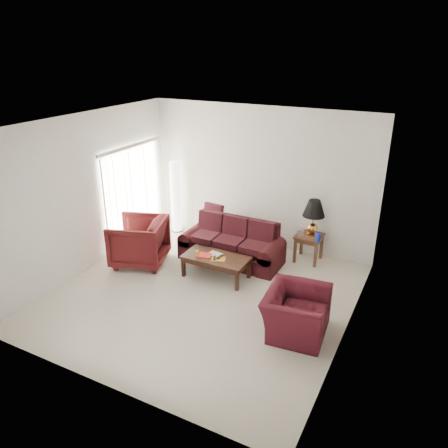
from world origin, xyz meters
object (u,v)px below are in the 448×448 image
Objects in this scene: sofa at (231,242)px; coffee_table at (216,267)px; end_table at (308,248)px; floor_lamp at (176,197)px; armchair_right at (296,313)px; armchair_left at (139,242)px.

sofa is 0.77m from coffee_table.
end_table is 3.27m from floor_lamp.
sofa reaches higher than armchair_right.
floor_lamp is 1.77m from armchair_left.
end_table is 2.46m from armchair_right.
armchair_left is at bearing -146.84° from sofa.
armchair_left is 1.68m from coffee_table.
armchair_left is 3.61m from armchair_right.
coffee_table is (1.87, -1.52, -0.64)m from floor_lamp.
end_table is (1.39, 0.73, -0.14)m from sofa.
sofa reaches higher than end_table.
coffee_table is (1.64, 0.19, -0.26)m from armchair_left.
end_table is at bearing 7.22° from armchair_right.
armchair_right is 0.85× the size of coffee_table.
sofa is 1.21× the size of floor_lamp.
sofa is at bearing 101.35° from armchair_left.
armchair_left is (0.22, -1.71, -0.38)m from floor_lamp.
end_table is 0.55× the size of armchair_left.
floor_lamp reaches higher than sofa.
armchair_right is (0.54, -2.40, 0.06)m from end_table.
sofa is 3.65× the size of end_table.
end_table is at bearing 30.68° from sofa.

